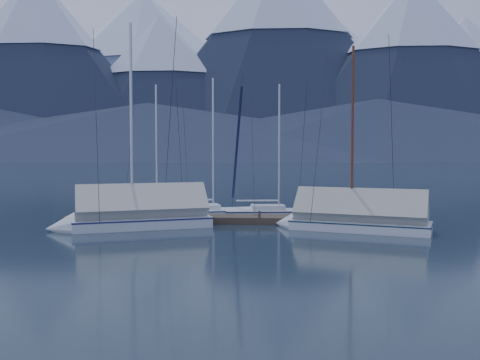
# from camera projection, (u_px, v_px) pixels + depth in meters

# --- Properties ---
(ground) EXTENTS (1000.00, 1000.00, 0.00)m
(ground) POSITION_uv_depth(u_px,v_px,m) (238.00, 228.00, 24.14)
(ground) COLOR black
(ground) RESTS_ON ground
(mountain_range) EXTENTS (877.00, 584.00, 150.50)m
(mountain_range) POSITION_uv_depth(u_px,v_px,m) (269.00, 82.00, 390.36)
(mountain_range) COLOR #475675
(mountain_range) RESTS_ON ground
(dock) EXTENTS (18.00, 1.50, 0.54)m
(dock) POSITION_uv_depth(u_px,v_px,m) (240.00, 220.00, 26.13)
(dock) COLOR #382D23
(dock) RESTS_ON ground
(mooring_posts) EXTENTS (15.12, 1.52, 0.35)m
(mooring_posts) POSITION_uv_depth(u_px,v_px,m) (230.00, 216.00, 26.14)
(mooring_posts) COLOR #382D23
(mooring_posts) RESTS_ON ground
(sailboat_open_left) EXTENTS (6.18, 2.64, 8.13)m
(sailboat_open_left) POSITION_uv_depth(u_px,v_px,m) (165.00, 214.00, 28.59)
(sailboat_open_left) COLOR silver
(sailboat_open_left) RESTS_ON ground
(sailboat_open_mid) EXTENTS (6.71, 3.49, 8.54)m
(sailboat_open_mid) POSITION_uv_depth(u_px,v_px,m) (221.00, 214.00, 28.75)
(sailboat_open_mid) COLOR white
(sailboat_open_mid) RESTS_ON ground
(sailboat_open_right) EXTENTS (6.31, 2.64, 8.16)m
(sailboat_open_right) POSITION_uv_depth(u_px,v_px,m) (287.00, 214.00, 28.60)
(sailboat_open_right) COLOR silver
(sailboat_open_right) RESTS_ON ground
(sailboat_covered_near) EXTENTS (7.56, 4.51, 9.42)m
(sailboat_covered_near) POSITION_uv_depth(u_px,v_px,m) (348.00, 220.00, 23.68)
(sailboat_covered_near) COLOR white
(sailboat_covered_near) RESTS_ON ground
(sailboat_covered_far) EXTENTS (7.89, 4.89, 10.65)m
(sailboat_covered_far) POSITION_uv_depth(u_px,v_px,m) (129.00, 217.00, 24.18)
(sailboat_covered_far) COLOR silver
(sailboat_covered_far) RESTS_ON ground
(person) EXTENTS (0.56, 0.66, 1.53)m
(person) POSITION_uv_depth(u_px,v_px,m) (326.00, 201.00, 26.04)
(person) COLOR black
(person) RESTS_ON dock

